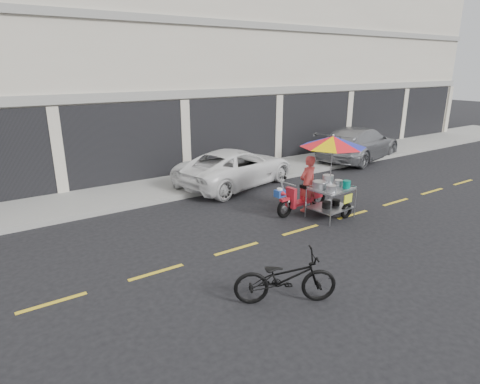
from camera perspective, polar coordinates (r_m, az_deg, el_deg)
ground at (r=10.60m, az=8.60°, el=-5.38°), size 90.00×90.00×0.00m
sidewalk at (r=14.84m, az=-5.84°, el=1.72°), size 45.00×3.00×0.15m
shophouse_block at (r=20.10m, az=-6.09°, el=17.83°), size 36.00×8.11×10.40m
centerline at (r=10.60m, az=8.60°, el=-5.36°), size 42.00×0.10×0.01m
white_pickup at (r=14.26m, az=-0.50°, el=3.55°), size 5.04×3.18×1.30m
silver_pickup at (r=18.98m, az=16.55°, el=6.65°), size 5.54×3.40×1.50m
near_bicycle at (r=7.33m, az=6.46°, el=-12.02°), size 1.92×1.47×0.97m
food_vendor_rig at (r=11.39m, az=11.71°, el=3.86°), size 2.45×1.94×2.34m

